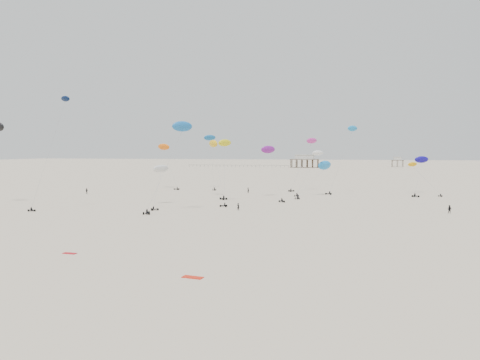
% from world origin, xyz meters
% --- Properties ---
extents(ground_plane, '(900.00, 900.00, 0.00)m').
position_xyz_m(ground_plane, '(0.00, 200.00, 0.00)').
color(ground_plane, beige).
extents(pavilion_main, '(21.00, 13.00, 9.80)m').
position_xyz_m(pavilion_main, '(-10.00, 350.00, 4.22)').
color(pavilion_main, brown).
rests_on(pavilion_main, ground).
extents(pavilion_small, '(9.00, 7.00, 8.00)m').
position_xyz_m(pavilion_small, '(60.00, 380.00, 3.49)').
color(pavilion_small, brown).
rests_on(pavilion_small, ground).
extents(pier_fence, '(80.20, 0.20, 1.50)m').
position_xyz_m(pier_fence, '(-62.00, 350.00, 0.77)').
color(pier_fence, black).
rests_on(pier_fence, ground).
extents(rig_0, '(8.21, 14.83, 20.30)m').
position_xyz_m(rig_0, '(-24.86, 150.54, 14.65)').
color(rig_0, black).
rests_on(rig_0, ground).
extents(rig_1, '(8.04, 5.46, 13.30)m').
position_xyz_m(rig_1, '(11.05, 128.86, 7.74)').
color(rig_1, black).
rests_on(rig_1, ground).
extents(rig_2, '(9.12, 9.57, 12.61)m').
position_xyz_m(rig_2, '(42.58, 140.16, 6.32)').
color(rig_2, black).
rests_on(rig_2, ground).
extents(rig_4, '(6.44, 15.61, 14.73)m').
position_xyz_m(rig_4, '(-22.31, 99.25, 7.15)').
color(rig_4, black).
rests_on(rig_4, ground).
extents(rig_5, '(7.17, 17.08, 16.86)m').
position_xyz_m(rig_5, '(42.93, 143.59, 8.16)').
color(rig_5, black).
rests_on(rig_5, ground).
extents(rig_6, '(7.06, 8.43, 25.37)m').
position_xyz_m(rig_6, '(-41.69, 85.82, 15.56)').
color(rig_6, black).
rests_on(rig_6, ground).
extents(rig_7, '(7.92, 11.25, 19.87)m').
position_xyz_m(rig_7, '(-14.34, 89.05, 14.81)').
color(rig_7, black).
rests_on(rig_7, ground).
extents(rig_8, '(5.80, 15.14, 18.51)m').
position_xyz_m(rig_8, '(-8.64, 108.31, 11.89)').
color(rig_8, black).
rests_on(rig_8, ground).
extents(rig_9, '(9.00, 13.21, 17.42)m').
position_xyz_m(rig_9, '(-14.67, 121.06, 11.58)').
color(rig_9, black).
rests_on(rig_9, ground).
extents(rig_11, '(9.38, 10.24, 21.32)m').
position_xyz_m(rig_11, '(20.99, 139.88, 14.26)').
color(rig_11, black).
rests_on(rig_11, ground).
extents(rig_12, '(9.41, 17.61, 19.29)m').
position_xyz_m(rig_12, '(0.47, 123.30, 11.39)').
color(rig_12, black).
rests_on(rig_12, ground).
extents(rig_13, '(9.51, 18.03, 16.74)m').
position_xyz_m(rig_13, '(14.41, 132.16, 7.99)').
color(rig_13, black).
rests_on(rig_13, ground).
extents(rig_14, '(9.03, 9.66, 17.75)m').
position_xyz_m(rig_14, '(8.81, 146.63, 12.67)').
color(rig_14, black).
rests_on(rig_14, ground).
extents(rig_15, '(10.43, 8.02, 16.21)m').
position_xyz_m(rig_15, '(-39.26, 144.89, 12.44)').
color(rig_15, black).
rests_on(rig_15, ground).
extents(spectator_0, '(0.83, 0.72, 1.92)m').
position_xyz_m(spectator_0, '(-1.62, 93.31, 0.00)').
color(spectator_0, black).
rests_on(spectator_0, ground).
extents(spectator_1, '(1.13, 1.04, 2.01)m').
position_xyz_m(spectator_1, '(42.35, 98.43, 0.00)').
color(spectator_1, black).
rests_on(spectator_1, ground).
extents(spectator_2, '(1.22, 0.75, 1.96)m').
position_xyz_m(spectator_2, '(-54.99, 120.89, 0.00)').
color(spectator_2, black).
rests_on(spectator_2, ground).
extents(spectator_3, '(0.88, 0.86, 2.02)m').
position_xyz_m(spectator_3, '(-8.10, 134.51, 0.00)').
color(spectator_3, black).
rests_on(spectator_3, ground).
extents(grounded_kite_a, '(2.31, 1.23, 0.08)m').
position_xyz_m(grounded_kite_a, '(6.07, 39.71, 0.00)').
color(grounded_kite_a, red).
rests_on(grounded_kite_a, ground).
extents(grounded_kite_b, '(1.85, 0.83, 0.07)m').
position_xyz_m(grounded_kite_b, '(-12.79, 46.89, 0.00)').
color(grounded_kite_b, '#B50B14').
rests_on(grounded_kite_b, ground).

